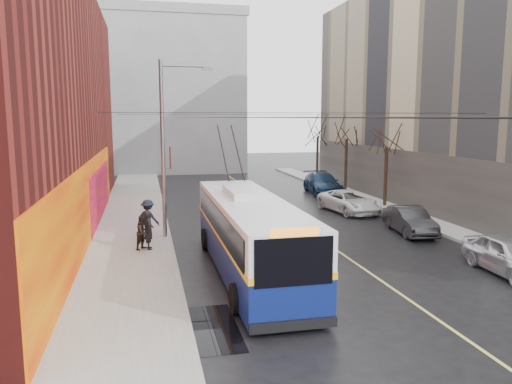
{
  "coord_description": "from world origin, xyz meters",
  "views": [
    {
      "loc": [
        -7.2,
        -15.39,
        6.21
      ],
      "look_at": [
        -1.9,
        8.31,
        2.56
      ],
      "focal_mm": 35.0,
      "sensor_mm": 36.0,
      "label": 1
    }
  ],
  "objects_px": {
    "tree_near": "(387,136)",
    "parked_car_d": "(323,183)",
    "pedestrian_c": "(148,218)",
    "tree_mid": "(347,129)",
    "tree_far": "(318,129)",
    "parked_car_c": "(349,201)",
    "parked_car_a": "(510,255)",
    "parked_car_b": "(410,220)",
    "following_car": "(218,202)",
    "pedestrian_b": "(143,232)",
    "trolleybus": "(250,234)",
    "pedestrian_a": "(149,230)",
    "streetlight_pole": "(166,145)"
  },
  "relations": [
    {
      "from": "tree_near",
      "to": "parked_car_d",
      "type": "height_order",
      "value": "tree_near"
    },
    {
      "from": "pedestrian_c",
      "to": "parked_car_d",
      "type": "bearing_deg",
      "value": -104.65
    },
    {
      "from": "tree_near",
      "to": "tree_mid",
      "type": "bearing_deg",
      "value": 90.0
    },
    {
      "from": "parked_car_d",
      "to": "pedestrian_c",
      "type": "bearing_deg",
      "value": -132.21
    },
    {
      "from": "tree_far",
      "to": "parked_car_c",
      "type": "distance_m",
      "value": 16.09
    },
    {
      "from": "parked_car_a",
      "to": "parked_car_b",
      "type": "xyz_separation_m",
      "value": [
        -0.22,
        7.3,
        -0.05
      ]
    },
    {
      "from": "tree_near",
      "to": "pedestrian_c",
      "type": "distance_m",
      "value": 17.59
    },
    {
      "from": "parked_car_d",
      "to": "following_car",
      "type": "xyz_separation_m",
      "value": [
        -9.62,
        -6.43,
        -0.15
      ]
    },
    {
      "from": "parked_car_c",
      "to": "following_car",
      "type": "relative_size",
      "value": 1.28
    },
    {
      "from": "parked_car_a",
      "to": "pedestrian_b",
      "type": "height_order",
      "value": "pedestrian_b"
    },
    {
      "from": "parked_car_c",
      "to": "tree_near",
      "type": "bearing_deg",
      "value": 11.66
    },
    {
      "from": "tree_near",
      "to": "pedestrian_c",
      "type": "xyz_separation_m",
      "value": [
        -16.14,
        -5.83,
        -3.87
      ]
    },
    {
      "from": "trolleybus",
      "to": "parked_car_c",
      "type": "xyz_separation_m",
      "value": [
        9.09,
        11.29,
        -0.9
      ]
    },
    {
      "from": "pedestrian_b",
      "to": "pedestrian_c",
      "type": "bearing_deg",
      "value": 36.56
    },
    {
      "from": "tree_far",
      "to": "pedestrian_c",
      "type": "height_order",
      "value": "tree_far"
    },
    {
      "from": "tree_mid",
      "to": "tree_far",
      "type": "relative_size",
      "value": 1.02
    },
    {
      "from": "tree_mid",
      "to": "parked_car_c",
      "type": "height_order",
      "value": "tree_mid"
    },
    {
      "from": "parked_car_b",
      "to": "pedestrian_c",
      "type": "bearing_deg",
      "value": 179.95
    },
    {
      "from": "parked_car_b",
      "to": "parked_car_a",
      "type": "bearing_deg",
      "value": -81.12
    },
    {
      "from": "pedestrian_a",
      "to": "tree_mid",
      "type": "bearing_deg",
      "value": -50.34
    },
    {
      "from": "following_car",
      "to": "trolleybus",
      "type": "bearing_deg",
      "value": -97.94
    },
    {
      "from": "parked_car_a",
      "to": "parked_car_c",
      "type": "bearing_deg",
      "value": 97.01
    },
    {
      "from": "parked_car_d",
      "to": "following_car",
      "type": "bearing_deg",
      "value": -140.71
    },
    {
      "from": "trolleybus",
      "to": "tree_near",
      "type": "bearing_deg",
      "value": 45.49
    },
    {
      "from": "following_car",
      "to": "pedestrian_b",
      "type": "height_order",
      "value": "pedestrian_b"
    },
    {
      "from": "trolleybus",
      "to": "following_car",
      "type": "bearing_deg",
      "value": 87.33
    },
    {
      "from": "tree_far",
      "to": "parked_car_d",
      "type": "relative_size",
      "value": 1.14
    },
    {
      "from": "parked_car_d",
      "to": "pedestrian_c",
      "type": "relative_size",
      "value": 3.01
    },
    {
      "from": "parked_car_a",
      "to": "pedestrian_a",
      "type": "relative_size",
      "value": 2.48
    },
    {
      "from": "trolleybus",
      "to": "parked_car_a",
      "type": "height_order",
      "value": "trolleybus"
    },
    {
      "from": "parked_car_b",
      "to": "trolleybus",
      "type": "bearing_deg",
      "value": -146.48
    },
    {
      "from": "tree_far",
      "to": "trolleybus",
      "type": "distance_m",
      "value": 29.34
    },
    {
      "from": "pedestrian_b",
      "to": "tree_near",
      "type": "bearing_deg",
      "value": -20.93
    },
    {
      "from": "parked_car_a",
      "to": "tree_mid",
      "type": "bearing_deg",
      "value": 87.32
    },
    {
      "from": "following_car",
      "to": "pedestrian_c",
      "type": "distance_m",
      "value": 7.86
    },
    {
      "from": "tree_near",
      "to": "pedestrian_c",
      "type": "relative_size",
      "value": 3.35
    },
    {
      "from": "trolleybus",
      "to": "parked_car_a",
      "type": "bearing_deg",
      "value": -13.56
    },
    {
      "from": "streetlight_pole",
      "to": "parked_car_d",
      "type": "xyz_separation_m",
      "value": [
        13.14,
        13.02,
        -4.01
      ]
    },
    {
      "from": "following_car",
      "to": "pedestrian_b",
      "type": "distance_m",
      "value": 10.11
    },
    {
      "from": "tree_near",
      "to": "parked_car_c",
      "type": "distance_m",
      "value": 5.41
    },
    {
      "from": "tree_far",
      "to": "streetlight_pole",
      "type": "bearing_deg",
      "value": -127.12
    },
    {
      "from": "trolleybus",
      "to": "parked_car_d",
      "type": "relative_size",
      "value": 2.15
    },
    {
      "from": "tree_mid",
      "to": "parked_car_b",
      "type": "relative_size",
      "value": 1.53
    },
    {
      "from": "following_car",
      "to": "pedestrian_a",
      "type": "distance_m",
      "value": 10.02
    },
    {
      "from": "tree_far",
      "to": "pedestrian_a",
      "type": "relative_size",
      "value": 3.59
    },
    {
      "from": "trolleybus",
      "to": "pedestrian_a",
      "type": "xyz_separation_m",
      "value": [
        -3.9,
        4.09,
        -0.56
      ]
    },
    {
      "from": "parked_car_c",
      "to": "following_car",
      "type": "bearing_deg",
      "value": 159.89
    },
    {
      "from": "tree_near",
      "to": "streetlight_pole",
      "type": "bearing_deg",
      "value": -158.38
    },
    {
      "from": "tree_near",
      "to": "parked_car_c",
      "type": "bearing_deg",
      "value": -159.82
    },
    {
      "from": "streetlight_pole",
      "to": "trolleybus",
      "type": "height_order",
      "value": "streetlight_pole"
    }
  ]
}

